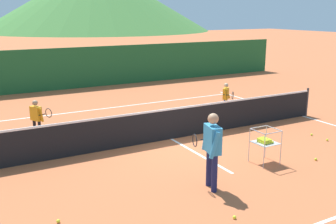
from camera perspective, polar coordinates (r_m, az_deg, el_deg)
ground_plane at (r=12.03m, az=0.47°, el=-3.95°), size 120.00×120.00×0.00m
line_baseline_near at (r=8.02m, az=21.33°, el=-14.81°), size 11.28×0.08×0.01m
line_baseline_far at (r=16.14m, az=-7.72°, el=0.70°), size 11.28×0.08×0.01m
line_sideline_east at (r=15.48m, az=18.99°, el=-0.55°), size 0.08×10.34×0.01m
line_service_center at (r=12.03m, az=0.47°, el=-3.93°), size 0.08×6.07×0.01m
tennis_net at (r=11.88m, az=0.48°, el=-1.66°), size 11.69×0.08×1.05m
instructor at (r=8.47m, az=6.42°, el=-4.68°), size 0.44×0.83×1.71m
student_0 at (r=12.41m, az=-18.56°, el=-0.56°), size 0.60×0.51×1.24m
student_1 at (r=14.92m, az=8.46°, el=2.38°), size 0.46×0.64×1.20m
ball_cart at (r=10.28m, az=13.94°, el=-4.10°), size 0.58×0.58×0.90m
tennis_ball_0 at (r=7.77m, az=-15.69°, el=-15.03°), size 0.07×0.07×0.07m
tennis_ball_2 at (r=7.73m, az=9.66°, el=-14.86°), size 0.07×0.07×0.07m
tennis_ball_4 at (r=12.78m, az=22.17°, el=-3.77°), size 0.07×0.07×0.07m
tennis_ball_7 at (r=11.04m, az=20.72°, el=-6.44°), size 0.07×0.07×0.07m
tennis_ball_8 at (r=13.14m, az=20.18°, el=-3.11°), size 0.07×0.07×0.07m
windscreen_fence at (r=20.44m, az=-12.76°, el=6.30°), size 24.81×0.08×2.07m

